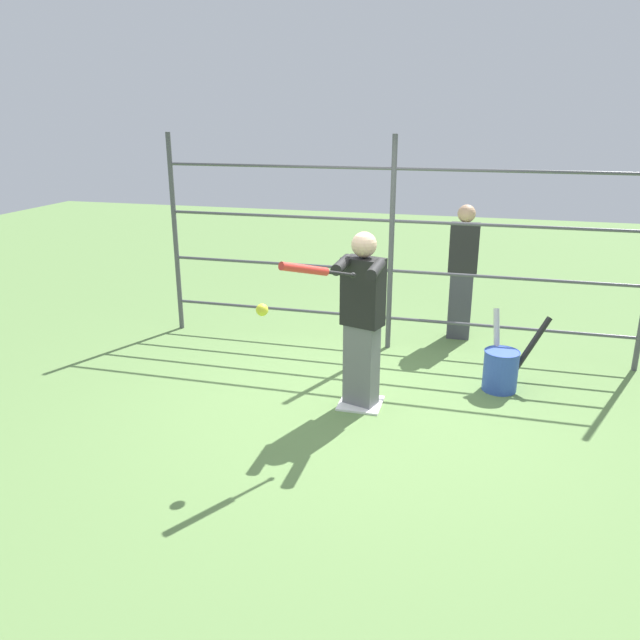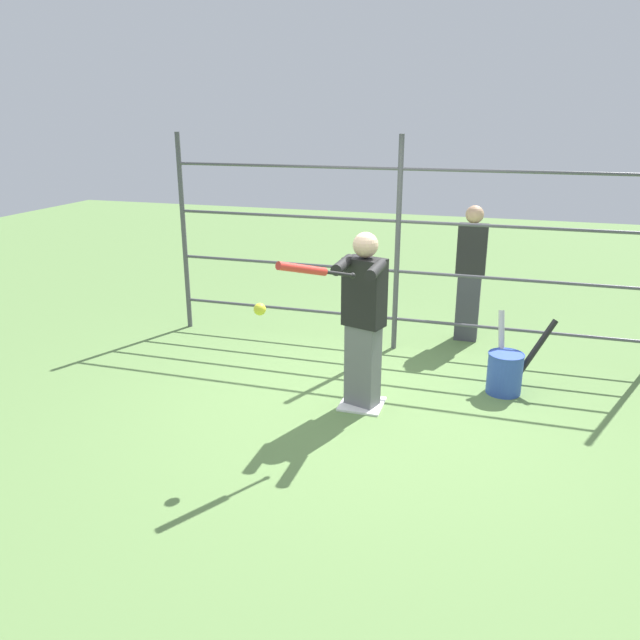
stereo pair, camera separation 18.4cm
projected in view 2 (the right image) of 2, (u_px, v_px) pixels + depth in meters
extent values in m
plane|color=#608447|center=(362.00, 405.00, 5.94)|extent=(24.00, 24.00, 0.00)
cube|color=white|center=(362.00, 404.00, 5.94)|extent=(0.40, 0.40, 0.02)
cylinder|color=#4C4C51|center=(398.00, 247.00, 7.01)|extent=(0.06, 0.06, 2.44)
cylinder|color=#4C4C51|center=(184.00, 234.00, 7.77)|extent=(0.06, 0.06, 2.44)
cylinder|color=#4C4C51|center=(395.00, 319.00, 7.28)|extent=(5.39, 0.04, 0.04)
cylinder|color=#4C4C51|center=(397.00, 271.00, 7.10)|extent=(5.39, 0.04, 0.04)
cylinder|color=#4C4C51|center=(399.00, 221.00, 6.92)|extent=(5.39, 0.04, 0.04)
cylinder|color=#4C4C51|center=(401.00, 169.00, 6.74)|extent=(5.39, 0.04, 0.04)
cube|color=slate|center=(363.00, 366.00, 5.82)|extent=(0.34, 0.27, 0.80)
cube|color=black|center=(364.00, 292.00, 5.59)|extent=(0.41, 0.31, 0.63)
sphere|color=beige|center=(366.00, 245.00, 5.46)|extent=(0.23, 0.23, 0.23)
cylinder|color=black|center=(376.00, 270.00, 5.21)|extent=(0.10, 0.44, 0.10)
cylinder|color=black|center=(343.00, 265.00, 5.39)|extent=(0.10, 0.44, 0.10)
sphere|color=black|center=(353.00, 276.00, 5.11)|extent=(0.05, 0.05, 0.05)
cylinder|color=black|center=(339.00, 274.00, 5.00)|extent=(0.19, 0.29, 0.11)
cylinder|color=red|center=(302.00, 269.00, 4.72)|extent=(0.30, 0.44, 0.19)
sphere|color=yellow|center=(260.00, 309.00, 4.77)|extent=(0.10, 0.10, 0.10)
cylinder|color=#3351B2|center=(505.00, 373.00, 6.14)|extent=(0.34, 0.34, 0.41)
torus|color=#3351B2|center=(507.00, 354.00, 6.08)|extent=(0.35, 0.35, 0.01)
cylinder|color=#B2B2B7|center=(501.00, 348.00, 6.25)|extent=(0.14, 0.29, 0.75)
cylinder|color=black|center=(532.00, 354.00, 6.18)|extent=(0.45, 0.35, 0.69)
cube|color=#3F3F47|center=(467.00, 308.00, 7.56)|extent=(0.27, 0.17, 0.81)
cube|color=black|center=(472.00, 250.00, 7.33)|extent=(0.34, 0.19, 0.61)
sphere|color=tan|center=(475.00, 214.00, 7.20)|extent=(0.21, 0.21, 0.21)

